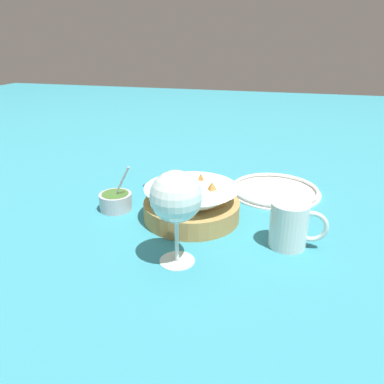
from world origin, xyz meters
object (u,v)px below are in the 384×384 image
sauce_cup (116,200)px  side_plate (275,190)px  beer_mug (290,226)px  food_basket (192,203)px  wine_glass (176,199)px

sauce_cup → side_plate: sauce_cup is taller
beer_mug → food_basket: bearing=162.0°
side_plate → food_basket: bearing=-131.2°
wine_glass → side_plate: size_ratio=0.74×
sauce_cup → wine_glass: wine_glass is taller
sauce_cup → side_plate: size_ratio=0.47×
wine_glass → beer_mug: size_ratio=1.59×
sauce_cup → side_plate: bearing=29.2°
sauce_cup → wine_glass: (0.20, -0.17, 0.10)m
wine_glass → sauce_cup: bearing=139.4°
sauce_cup → beer_mug: (0.38, -0.06, 0.02)m
food_basket → wine_glass: wine_glass is taller
wine_glass → beer_mug: 0.23m
wine_glass → food_basket: bearing=96.0°
wine_glass → side_plate: (0.15, 0.36, -0.11)m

